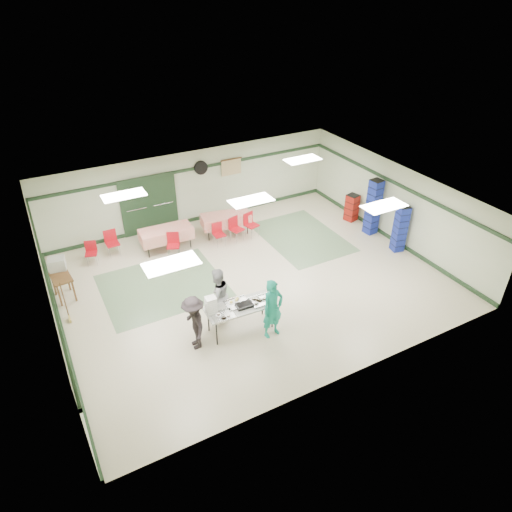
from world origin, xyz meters
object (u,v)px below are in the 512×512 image
volunteer_grey (217,295)px  chair_d (173,242)px  crate_stack_blue_a (400,229)px  volunteer_dark (194,323)px  dining_table_b (166,234)px  printer_table (62,280)px  chair_a (235,226)px  dining_table_a (226,219)px  broom (64,300)px  chair_b (218,232)px  crate_stack_blue_b (373,207)px  chair_c (250,222)px  office_printer (57,264)px  chair_loose_a (111,240)px  serving_table (240,307)px  crate_stack_red (352,208)px  chair_loose_b (91,250)px

volunteer_grey → chair_d: 3.64m
crate_stack_blue_a → volunteer_dark: bearing=-171.7°
dining_table_b → printer_table: size_ratio=2.12×
printer_table → chair_a: bearing=0.7°
dining_table_a → broom: (-5.79, -2.32, 0.09)m
chair_b → crate_stack_blue_b: bearing=-20.6°
crate_stack_blue_b → printer_table: bearing=173.6°
volunteer_grey → chair_c: bearing=-140.8°
chair_c → chair_a: bearing=165.7°
volunteer_dark → office_printer: 4.82m
chair_loose_a → chair_b: bearing=-19.2°
serving_table → chair_loose_a: size_ratio=2.09×
chair_d → crate_stack_red: 6.79m
volunteer_dark → crate_stack_blue_b: (7.73, 2.50, 0.26)m
chair_b → crate_stack_red: crate_stack_red is taller
chair_b → office_printer: (-5.15, -0.24, 0.44)m
crate_stack_blue_a → crate_stack_blue_b: 1.39m
serving_table → chair_loose_b: size_ratio=2.38×
broom → chair_loose_b: bearing=51.9°
volunteer_grey → broom: 4.06m
volunteer_grey → chair_a: 4.30m
chair_d → office_printer: size_ratio=1.88×
volunteer_grey → chair_c: (2.87, 3.63, -0.25)m
broom → chair_a: bearing=2.6°
dining_table_b → chair_d: chair_d is taller
chair_d → chair_loose_b: size_ratio=1.10×
chair_loose_b → office_printer: size_ratio=1.70×
volunteer_dark → printer_table: (-2.57, 3.65, -0.13)m
dining_table_a → chair_loose_a: 3.95m
dining_table_a → chair_c: size_ratio=2.03×
chair_c → crate_stack_blue_b: crate_stack_blue_b is taller
serving_table → printer_table: serving_table is taller
volunteer_dark → broom: (-2.65, 2.58, -0.09)m
crate_stack_red → chair_a: bearing=170.9°
dining_table_a → chair_d: bearing=-156.0°
chair_b → chair_loose_a: 3.52m
dining_table_a → chair_c: chair_c is taller
volunteer_dark → chair_loose_b: (-1.49, 5.17, -0.28)m
crate_stack_blue_a → crate_stack_blue_b: (0.00, 1.38, 0.20)m
volunteer_grey → office_printer: 4.88m
office_printer → chair_loose_b: bearing=53.9°
crate_stack_red → printer_table: bearing=179.8°
chair_d → chair_loose_a: (-1.75, 1.06, 0.02)m
serving_table → chair_d: bearing=96.7°
chair_d → volunteer_dark: bearing=-78.9°
office_printer → broom: size_ratio=0.36×
printer_table → chair_loose_b: bearing=48.5°
chair_a → chair_b: chair_a is taller
serving_table → office_printer: (-3.86, 4.03, 0.21)m
dining_table_b → chair_a: 2.35m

